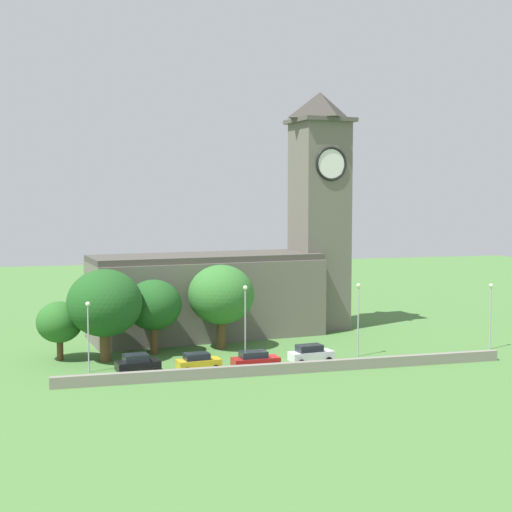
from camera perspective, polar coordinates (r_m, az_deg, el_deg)
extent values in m
plane|color=#477538|center=(88.97, -1.12, -6.19)|extent=(200.00, 200.00, 0.00)
cube|color=#666056|center=(88.95, -3.86, -3.24)|extent=(28.04, 13.04, 9.09)
cube|color=#47433C|center=(88.41, -3.87, -0.09)|extent=(27.94, 12.26, 0.70)
cube|color=#666056|center=(93.98, 4.86, 2.27)|extent=(6.69, 6.69, 25.72)
cube|color=#4F4B43|center=(94.37, 4.91, 10.24)|extent=(7.76, 7.76, 0.50)
pyramid|color=#38352F|center=(94.57, 4.92, 11.39)|extent=(7.02, 7.02, 3.30)
cylinder|color=white|center=(91.27, 5.77, 7.04)|extent=(3.83, 0.58, 3.85)
torus|color=black|center=(91.27, 5.77, 7.04)|extent=(4.20, 0.85, 4.19)
cylinder|color=white|center=(95.41, 6.54, 6.92)|extent=(0.58, 3.83, 3.85)
torus|color=black|center=(95.41, 6.54, 6.92)|extent=(0.85, 4.20, 4.19)
cube|color=gray|center=(70.97, 2.65, -8.55)|extent=(43.82, 0.70, 1.03)
cube|color=black|center=(71.71, -9.02, -8.26)|extent=(4.30, 2.50, 0.84)
cube|color=#1E232B|center=(71.49, -9.18, -7.68)|extent=(2.50, 2.00, 0.67)
cylinder|color=black|center=(73.05, -8.15, -8.35)|extent=(0.72, 0.44, 0.67)
cylinder|color=black|center=(71.27, -7.73, -8.68)|extent=(0.72, 0.44, 0.67)
cylinder|color=black|center=(72.37, -10.28, -8.50)|extent=(0.72, 0.44, 0.67)
cylinder|color=black|center=(70.57, -9.91, -8.84)|extent=(0.72, 0.44, 0.67)
cube|color=gold|center=(72.12, -4.40, -8.19)|extent=(4.34, 2.24, 0.78)
cube|color=#1E232B|center=(71.91, -4.56, -7.65)|extent=(2.50, 1.81, 0.62)
cylinder|color=black|center=(73.45, -3.55, -8.26)|extent=(0.66, 0.39, 0.63)
cylinder|color=black|center=(71.83, -3.10, -8.55)|extent=(0.66, 0.39, 0.63)
cylinder|color=black|center=(72.63, -5.69, -8.42)|extent=(0.66, 0.39, 0.63)
cylinder|color=black|center=(70.99, -5.28, -8.73)|extent=(0.66, 0.39, 0.63)
cube|color=red|center=(72.73, -0.03, -8.06)|extent=(4.68, 2.13, 0.79)
cube|color=#1E232B|center=(72.51, -0.20, -7.53)|extent=(2.66, 1.78, 0.62)
cylinder|color=black|center=(74.17, 0.89, -8.13)|extent=(0.65, 0.37, 0.63)
cylinder|color=black|center=(72.48, 1.38, -8.43)|extent=(0.65, 0.37, 0.63)
cylinder|color=black|center=(73.20, -1.43, -8.30)|extent=(0.65, 0.37, 0.63)
cylinder|color=black|center=(71.49, -0.98, -8.61)|extent=(0.65, 0.37, 0.63)
cube|color=silver|center=(75.22, 4.25, -7.60)|extent=(4.65, 2.28, 0.86)
cube|color=#1E232B|center=(74.96, 4.10, -7.04)|extent=(2.68, 1.82, 0.68)
cylinder|color=black|center=(76.73, 4.98, -7.69)|extent=(0.72, 0.39, 0.69)
cylinder|color=black|center=(75.27, 5.59, -7.94)|extent=(0.72, 0.39, 0.69)
cylinder|color=black|center=(75.40, 2.92, -7.90)|extent=(0.72, 0.39, 0.69)
cylinder|color=black|center=(73.91, 3.49, -8.16)|extent=(0.72, 0.39, 0.69)
cylinder|color=#9EA0A5|center=(72.47, -12.70, -6.24)|extent=(0.14, 0.14, 6.32)
sphere|color=#F4EFCC|center=(71.92, -12.75, -3.60)|extent=(0.44, 0.44, 0.44)
cylinder|color=#9EA0A5|center=(74.13, -0.83, -5.45)|extent=(0.14, 0.14, 7.42)
sphere|color=#F4EFCC|center=(73.55, -0.83, -2.44)|extent=(0.44, 0.44, 0.44)
cylinder|color=#9EA0A5|center=(78.25, 7.82, -5.04)|extent=(0.14, 0.14, 7.23)
sphere|color=#F4EFCC|center=(77.70, 7.85, -2.25)|extent=(0.44, 0.44, 0.44)
cylinder|color=#9EA0A5|center=(85.14, 17.48, -4.58)|extent=(0.14, 0.14, 6.78)
sphere|color=#F4EFCC|center=(84.66, 17.54, -2.16)|extent=(0.44, 0.44, 0.44)
cylinder|color=brown|center=(79.89, -7.81, -6.36)|extent=(0.83, 0.83, 3.04)
ellipsoid|color=#1E511E|center=(79.27, -7.84, -3.71)|extent=(5.91, 5.91, 5.32)
cylinder|color=brown|center=(78.92, -14.76, -6.93)|extent=(0.65, 0.65, 2.17)
ellipsoid|color=#286023|center=(78.41, -14.80, -4.90)|extent=(4.65, 4.65, 4.19)
cylinder|color=brown|center=(77.12, -11.45, -6.77)|extent=(1.06, 1.06, 3.15)
ellipsoid|color=#1E511E|center=(76.38, -11.50, -3.53)|extent=(7.54, 7.54, 6.79)
cylinder|color=brown|center=(81.90, -2.68, -5.97)|extent=(1.01, 1.01, 3.28)
ellipsoid|color=#33702D|center=(81.21, -2.69, -2.96)|extent=(7.21, 7.21, 6.48)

